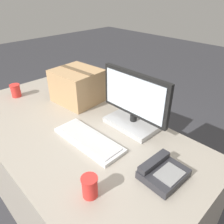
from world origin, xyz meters
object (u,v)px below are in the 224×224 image
paper_cup_left (16,90)px  cardboard_box (78,86)px  keyboard (88,140)px  paper_cup_right (90,187)px  monitor (134,106)px  desk_phone (162,172)px

paper_cup_left → cardboard_box: cardboard_box is taller
keyboard → paper_cup_right: size_ratio=4.43×
keyboard → paper_cup_left: bearing=-178.3°
monitor → cardboard_box: (-0.53, -0.04, -0.02)m
desk_phone → paper_cup_right: size_ratio=2.03×
desk_phone → paper_cup_right: (-0.16, -0.32, 0.03)m
paper_cup_left → cardboard_box: (0.41, 0.33, 0.07)m
paper_cup_right → monitor: bearing=113.1°
monitor → cardboard_box: monitor is taller
desk_phone → keyboard: bearing=-167.5°
paper_cup_right → cardboard_box: size_ratio=0.29×
desk_phone → cardboard_box: (-0.93, 0.19, 0.10)m
monitor → keyboard: size_ratio=1.07×
monitor → keyboard: monitor is taller
monitor → cardboard_box: 0.54m
cardboard_box → paper_cup_left: bearing=-141.8°
desk_phone → cardboard_box: 0.95m
monitor → keyboard: (-0.07, -0.32, -0.13)m
monitor → paper_cup_right: size_ratio=4.72×
keyboard → paper_cup_left: paper_cup_left is taller
keyboard → paper_cup_right: (0.30, -0.23, 0.04)m
paper_cup_left → keyboard: bearing=3.2°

